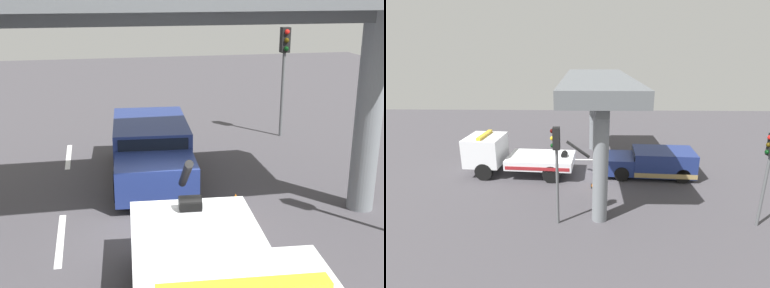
# 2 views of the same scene
# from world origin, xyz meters

# --- Properties ---
(ground_plane) EXTENTS (60.00, 40.00, 0.10)m
(ground_plane) POSITION_xyz_m (0.00, 0.00, -0.05)
(ground_plane) COLOR #423F44
(lane_stripe_west) EXTENTS (2.60, 0.16, 0.01)m
(lane_stripe_west) POSITION_xyz_m (-6.00, -2.53, 0.00)
(lane_stripe_west) COLOR silver
(lane_stripe_west) RESTS_ON ground
(lane_stripe_mid) EXTENTS (2.60, 0.16, 0.01)m
(lane_stripe_mid) POSITION_xyz_m (0.00, -2.53, 0.00)
(lane_stripe_mid) COLOR silver
(lane_stripe_mid) RESTS_ON ground
(lane_stripe_east) EXTENTS (2.60, 0.16, 0.01)m
(lane_stripe_east) POSITION_xyz_m (6.00, -2.53, 0.00)
(lane_stripe_east) COLOR silver
(lane_stripe_east) RESTS_ON ground
(tow_truck_white) EXTENTS (7.32, 2.78, 2.46)m
(tow_truck_white) POSITION_xyz_m (4.86, -0.05, 1.20)
(tow_truck_white) COLOR white
(tow_truck_white) RESTS_ON ground
(towed_van_green) EXTENTS (5.33, 2.51, 1.58)m
(towed_van_green) POSITION_xyz_m (-3.67, 0.00, 0.78)
(towed_van_green) COLOR navy
(towed_van_green) RESTS_ON ground
(overpass_structure) EXTENTS (3.60, 12.00, 5.78)m
(overpass_structure) POSITION_xyz_m (-0.29, 0.00, 5.05)
(overpass_structure) COLOR slate
(overpass_structure) RESTS_ON ground
(traffic_light_near) EXTENTS (0.39, 0.32, 4.06)m
(traffic_light_near) POSITION_xyz_m (-6.98, 5.34, 2.97)
(traffic_light_near) COLOR #515456
(traffic_light_near) RESTS_ON ground
(traffic_light_far) EXTENTS (0.39, 0.32, 4.27)m
(traffic_light_far) POSITION_xyz_m (1.52, 5.34, 3.11)
(traffic_light_far) COLOR #515456
(traffic_light_far) RESTS_ON ground
(traffic_cone_orange) EXTENTS (0.57, 0.57, 0.68)m
(traffic_cone_orange) POSITION_xyz_m (-0.26, 1.65, 0.32)
(traffic_cone_orange) COLOR orange
(traffic_cone_orange) RESTS_ON ground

